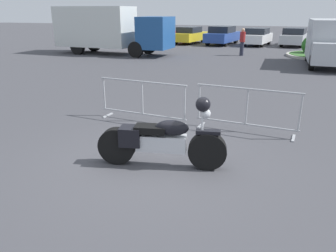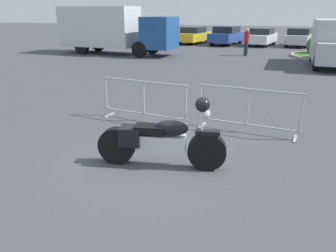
{
  "view_description": "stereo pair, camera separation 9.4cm",
  "coord_description": "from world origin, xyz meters",
  "px_view_note": "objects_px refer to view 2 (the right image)",
  "views": [
    {
      "loc": [
        1.95,
        -5.25,
        2.74
      ],
      "look_at": [
        0.13,
        0.38,
        0.65
      ],
      "focal_mm": 35.0,
      "sensor_mm": 36.0,
      "label": 1
    },
    {
      "loc": [
        2.04,
        -5.22,
        2.74
      ],
      "look_at": [
        0.13,
        0.38,
        0.65
      ],
      "focal_mm": 35.0,
      "sensor_mm": 36.0,
      "label": 2
    }
  ],
  "objects_px": {
    "crowd_barrier_far": "(248,110)",
    "delivery_van": "(334,41)",
    "crowd_barrier_near": "(144,100)",
    "box_truck": "(112,28)",
    "parked_car_blue": "(227,35)",
    "parked_car_red": "(164,34)",
    "motorcycle": "(161,140)",
    "parked_car_yellow": "(194,35)",
    "parked_car_maroon": "(134,33)",
    "parked_car_white": "(262,37)",
    "parked_car_silver": "(299,37)",
    "pedestrian": "(246,41)"
  },
  "relations": [
    {
      "from": "crowd_barrier_near",
      "to": "box_truck",
      "type": "distance_m",
      "value": 14.45
    },
    {
      "from": "crowd_barrier_near",
      "to": "parked_car_silver",
      "type": "relative_size",
      "value": 0.55
    },
    {
      "from": "parked_car_blue",
      "to": "delivery_van",
      "type": "bearing_deg",
      "value": -133.87
    },
    {
      "from": "motorcycle",
      "to": "crowd_barrier_near",
      "type": "height_order",
      "value": "motorcycle"
    },
    {
      "from": "parked_car_white",
      "to": "motorcycle",
      "type": "bearing_deg",
      "value": -171.02
    },
    {
      "from": "crowd_barrier_far",
      "to": "delivery_van",
      "type": "bearing_deg",
      "value": 74.92
    },
    {
      "from": "parked_car_white",
      "to": "parked_car_red",
      "type": "bearing_deg",
      "value": 99.12
    },
    {
      "from": "parked_car_yellow",
      "to": "parked_car_silver",
      "type": "relative_size",
      "value": 0.99
    },
    {
      "from": "crowd_barrier_near",
      "to": "pedestrian",
      "type": "height_order",
      "value": "pedestrian"
    },
    {
      "from": "crowd_barrier_far",
      "to": "parked_car_white",
      "type": "distance_m",
      "value": 21.16
    },
    {
      "from": "parked_car_red",
      "to": "parked_car_silver",
      "type": "relative_size",
      "value": 0.98
    },
    {
      "from": "delivery_van",
      "to": "parked_car_yellow",
      "type": "distance_m",
      "value": 13.73
    },
    {
      "from": "parked_car_white",
      "to": "parked_car_yellow",
      "type": "bearing_deg",
      "value": 100.53
    },
    {
      "from": "crowd_barrier_far",
      "to": "parked_car_maroon",
      "type": "bearing_deg",
      "value": 120.45
    },
    {
      "from": "crowd_barrier_near",
      "to": "parked_car_white",
      "type": "distance_m",
      "value": 21.2
    },
    {
      "from": "delivery_van",
      "to": "parked_car_red",
      "type": "distance_m",
      "value": 16.0
    },
    {
      "from": "parked_car_silver",
      "to": "pedestrian",
      "type": "height_order",
      "value": "pedestrian"
    },
    {
      "from": "crowd_barrier_near",
      "to": "crowd_barrier_far",
      "type": "xyz_separation_m",
      "value": [
        2.62,
        0.0,
        0.0
      ]
    },
    {
      "from": "motorcycle",
      "to": "crowd_barrier_far",
      "type": "xyz_separation_m",
      "value": [
        1.31,
        2.31,
        0.04
      ]
    },
    {
      "from": "parked_car_maroon",
      "to": "parked_car_yellow",
      "type": "xyz_separation_m",
      "value": [
        5.72,
        -0.16,
        -0.06
      ]
    },
    {
      "from": "crowd_barrier_near",
      "to": "parked_car_maroon",
      "type": "xyz_separation_m",
      "value": [
        -9.85,
        21.21,
        0.21
      ]
    },
    {
      "from": "crowd_barrier_near",
      "to": "motorcycle",
      "type": "bearing_deg",
      "value": -60.43
    },
    {
      "from": "motorcycle",
      "to": "delivery_van",
      "type": "height_order",
      "value": "delivery_van"
    },
    {
      "from": "motorcycle",
      "to": "delivery_van",
      "type": "relative_size",
      "value": 0.47
    },
    {
      "from": "box_truck",
      "to": "parked_car_blue",
      "type": "height_order",
      "value": "box_truck"
    },
    {
      "from": "motorcycle",
      "to": "parked_car_yellow",
      "type": "relative_size",
      "value": 0.55
    },
    {
      "from": "crowd_barrier_far",
      "to": "box_truck",
      "type": "height_order",
      "value": "box_truck"
    },
    {
      "from": "box_truck",
      "to": "parked_car_silver",
      "type": "height_order",
      "value": "box_truck"
    },
    {
      "from": "box_truck",
      "to": "parked_car_blue",
      "type": "bearing_deg",
      "value": 57.28
    },
    {
      "from": "crowd_barrier_far",
      "to": "parked_car_red",
      "type": "bearing_deg",
      "value": 114.37
    },
    {
      "from": "parked_car_maroon",
      "to": "parked_car_white",
      "type": "relative_size",
      "value": 1.09
    },
    {
      "from": "parked_car_yellow",
      "to": "parked_car_white",
      "type": "xyz_separation_m",
      "value": [
        5.72,
        0.09,
        -0.01
      ]
    },
    {
      "from": "parked_car_maroon",
      "to": "crowd_barrier_far",
      "type": "bearing_deg",
      "value": -139.9
    },
    {
      "from": "crowd_barrier_far",
      "to": "parked_car_silver",
      "type": "xyz_separation_m",
      "value": [
        1.82,
        21.54,
        0.16
      ]
    },
    {
      "from": "pedestrian",
      "to": "crowd_barrier_far",
      "type": "bearing_deg",
      "value": 156.17
    },
    {
      "from": "motorcycle",
      "to": "crowd_barrier_far",
      "type": "height_order",
      "value": "motorcycle"
    },
    {
      "from": "crowd_barrier_far",
      "to": "box_truck",
      "type": "xyz_separation_m",
      "value": [
        -10.06,
        12.34,
        1.08
      ]
    },
    {
      "from": "crowd_barrier_far",
      "to": "parked_car_maroon",
      "type": "distance_m",
      "value": 24.6
    },
    {
      "from": "box_truck",
      "to": "parked_car_white",
      "type": "bearing_deg",
      "value": 47.11
    },
    {
      "from": "crowd_barrier_far",
      "to": "parked_car_red",
      "type": "height_order",
      "value": "parked_car_red"
    },
    {
      "from": "parked_car_yellow",
      "to": "parked_car_white",
      "type": "distance_m",
      "value": 5.72
    },
    {
      "from": "parked_car_yellow",
      "to": "parked_car_blue",
      "type": "height_order",
      "value": "parked_car_blue"
    },
    {
      "from": "crowd_barrier_near",
      "to": "parked_car_blue",
      "type": "distance_m",
      "value": 21.0
    },
    {
      "from": "parked_car_blue",
      "to": "parked_car_red",
      "type": "bearing_deg",
      "value": 97.14
    },
    {
      "from": "box_truck",
      "to": "parked_car_red",
      "type": "distance_m",
      "value": 8.93
    },
    {
      "from": "crowd_barrier_far",
      "to": "parked_car_white",
      "type": "bearing_deg",
      "value": 92.81
    },
    {
      "from": "parked_car_blue",
      "to": "parked_car_silver",
      "type": "height_order",
      "value": "parked_car_blue"
    },
    {
      "from": "crowd_barrier_far",
      "to": "pedestrian",
      "type": "relative_size",
      "value": 1.44
    },
    {
      "from": "crowd_barrier_near",
      "to": "parked_car_blue",
      "type": "xyz_separation_m",
      "value": [
        -1.27,
        20.96,
        0.21
      ]
    },
    {
      "from": "crowd_barrier_far",
      "to": "parked_car_white",
      "type": "height_order",
      "value": "parked_car_white"
    }
  ]
}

